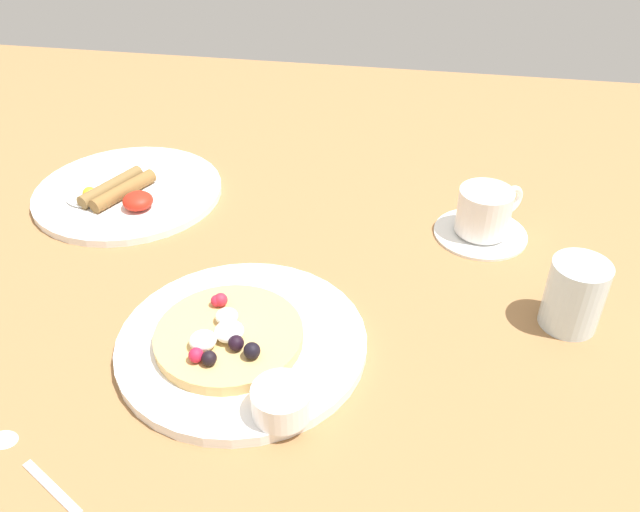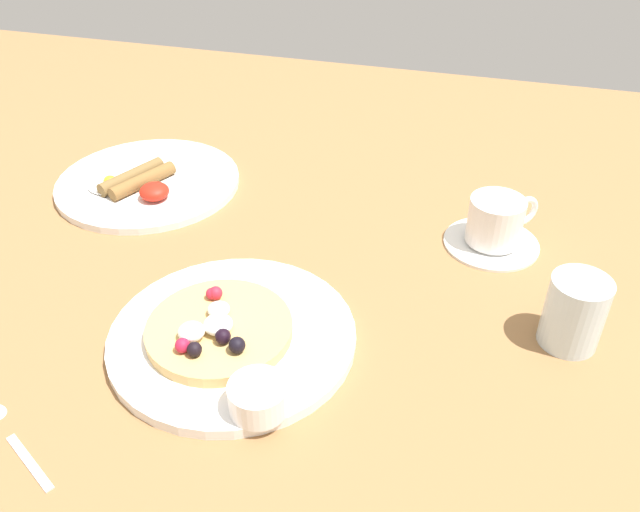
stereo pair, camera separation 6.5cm
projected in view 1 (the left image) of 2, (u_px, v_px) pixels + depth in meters
The scene contains 10 objects.
ground_plane at pixel (294, 287), 0.81m from camera, with size 2.02×1.50×0.03m, color olive.
pancake_plate at pixel (242, 342), 0.70m from camera, with size 0.27×0.27×0.01m, color white.
pancake_with_berries at pixel (228, 336), 0.68m from camera, with size 0.16×0.16×0.03m.
syrup_ramekin at pixel (281, 401), 0.60m from camera, with size 0.06×0.06×0.03m.
breakfast_plate at pixel (129, 192), 0.96m from camera, with size 0.27×0.27×0.01m, color white.
fried_breakfast at pixel (117, 193), 0.93m from camera, with size 0.14×0.11×0.03m.
coffee_saucer at pixel (480, 232), 0.87m from camera, with size 0.12×0.12×0.01m, color white.
coffee_cup at pixel (485, 210), 0.85m from camera, with size 0.09×0.08×0.06m.
teaspoon at pixel (18, 454), 0.59m from camera, with size 0.12×0.07×0.01m.
water_glass at pixel (574, 295), 0.71m from camera, with size 0.06×0.06×0.08m, color silver.
Camera 1 is at (0.14, -0.62, 0.49)m, focal length 36.42 mm.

